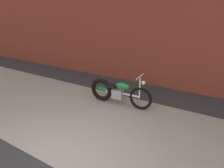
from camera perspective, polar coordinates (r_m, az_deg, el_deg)
The scene contains 4 objects.
ground_plane at distance 4.00m, azimuth -16.56°, elevation -22.61°, with size 80.00×80.00×0.00m, color #2D2D30.
sidewalk_slab at distance 5.05m, azimuth -1.80°, elevation -11.47°, with size 36.00×3.50×0.01m, color gray.
brick_building_wall at distance 7.41m, azimuth 13.33°, elevation 19.13°, with size 36.00×0.50×5.10m, color brown.
motorcycle_green at distance 5.88m, azimuth 1.01°, elevation -2.22°, with size 2.01×0.58×1.03m.
Camera 1 is at (2.32, -1.83, 2.69)m, focal length 31.09 mm.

